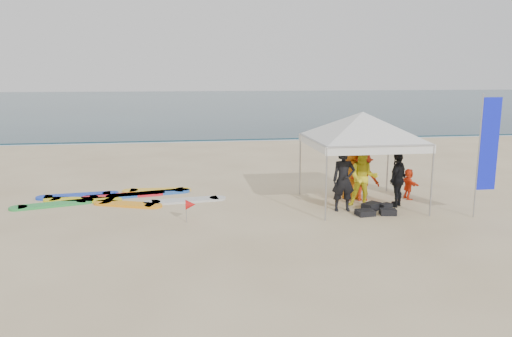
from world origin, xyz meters
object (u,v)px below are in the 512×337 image
at_px(person_black_b, 398,179).
at_px(person_orange_b, 352,173).
at_px(surfboard_spread, 121,198).
at_px(canopy_tent, 363,112).
at_px(marker_pennant, 190,205).
at_px(person_seated, 408,184).
at_px(person_yellow, 363,178).
at_px(feather_flag, 488,146).
at_px(person_orange_a, 364,177).
at_px(person_black_a, 344,180).

distance_m(person_black_b, person_orange_b, 1.56).
relative_size(person_orange_b, surfboard_spread, 0.28).
height_order(canopy_tent, marker_pennant, canopy_tent).
relative_size(canopy_tent, marker_pennant, 6.91).
bearing_deg(canopy_tent, person_seated, 13.63).
bearing_deg(canopy_tent, person_black_b, -19.69).
relative_size(person_yellow, person_black_b, 1.06).
height_order(person_seated, feather_flag, feather_flag).
height_order(person_yellow, person_seated, person_yellow).
xyz_separation_m(person_yellow, marker_pennant, (-5.29, -0.88, -0.42)).
bearing_deg(surfboard_spread, feather_flag, -19.18).
bearing_deg(marker_pennant, canopy_tent, 12.08).
xyz_separation_m(person_orange_a, person_black_b, (0.78, -0.83, 0.08)).
xyz_separation_m(canopy_tent, surfboard_spread, (-7.52, 1.82, -2.86)).
distance_m(person_yellow, canopy_tent, 2.00).
height_order(person_yellow, surfboard_spread, person_yellow).
xyz_separation_m(person_seated, marker_pennant, (-7.11, -1.57, -0.01)).
xyz_separation_m(person_black_b, person_seated, (0.76, 0.82, -0.36)).
relative_size(person_seated, surfboard_spread, 0.16).
relative_size(person_black_a, surfboard_spread, 0.30).
xyz_separation_m(feather_flag, marker_pennant, (-8.29, 0.71, -1.57)).
distance_m(person_orange_b, marker_pennant, 5.59).
distance_m(person_orange_a, person_black_b, 1.14).
bearing_deg(person_orange_b, marker_pennant, 3.66).
bearing_deg(person_seated, person_orange_a, 88.92).
bearing_deg(marker_pennant, person_black_a, 6.40).
distance_m(feather_flag, marker_pennant, 8.47).
relative_size(person_black_b, person_seated, 1.71).
relative_size(canopy_tent, feather_flag, 1.25).
bearing_deg(person_black_b, person_yellow, -50.65).
bearing_deg(feather_flag, marker_pennant, 175.11).
bearing_deg(canopy_tent, person_orange_b, 92.32).
bearing_deg(surfboard_spread, person_orange_a, -10.00).
bearing_deg(person_black_b, person_orange_a, -90.46).
xyz_separation_m(person_orange_a, feather_flag, (2.73, -2.29, 1.29)).
height_order(person_yellow, person_orange_a, person_yellow).
bearing_deg(person_orange_b, person_yellow, 76.26).
distance_m(person_black_a, person_seated, 2.81).
distance_m(person_black_b, surfboard_spread, 8.90).
bearing_deg(marker_pennant, person_yellow, 9.41).
distance_m(person_black_a, person_black_b, 1.83).
distance_m(person_black_a, person_orange_b, 1.53).
bearing_deg(canopy_tent, feather_flag, -31.45).
height_order(person_orange_a, feather_flag, feather_flag).
height_order(person_black_a, person_black_b, person_black_a).
height_order(person_orange_a, person_black_b, person_black_b).
bearing_deg(surfboard_spread, canopy_tent, -13.62).
distance_m(person_yellow, surfboard_spread, 7.86).
bearing_deg(person_black_a, person_black_b, 11.06).
xyz_separation_m(person_seated, surfboard_spread, (-9.35, 1.38, -0.47)).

